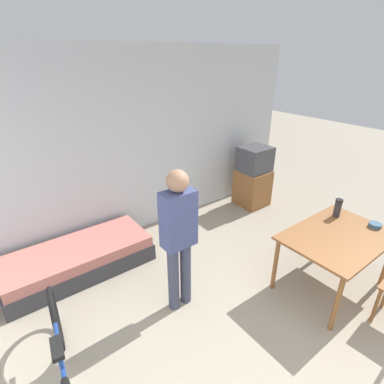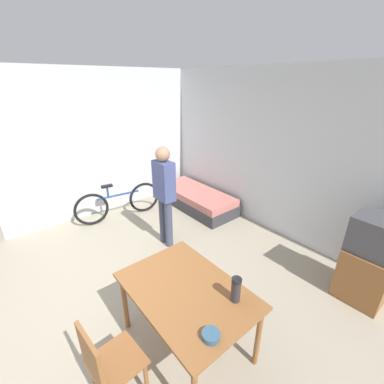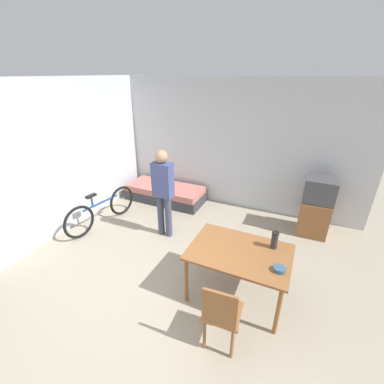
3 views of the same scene
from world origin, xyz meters
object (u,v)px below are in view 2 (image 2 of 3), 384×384
(wooden_chair, at_px, (107,364))
(bicycle, at_px, (119,203))
(mate_bowl, at_px, (211,335))
(dining_table, at_px, (186,295))
(person_standing, at_px, (164,191))
(thermos_flask, at_px, (236,288))
(tv, at_px, (370,261))
(daybed, at_px, (196,199))

(wooden_chair, distance_m, bicycle, 3.26)
(mate_bowl, bearing_deg, dining_table, 162.11)
(person_standing, distance_m, mate_bowl, 2.33)
(mate_bowl, bearing_deg, thermos_flask, 107.19)
(tv, xyz_separation_m, thermos_flask, (-0.50, -1.81, 0.32))
(bicycle, height_order, mate_bowl, mate_bowl)
(dining_table, height_order, mate_bowl, mate_bowl)
(tv, bearing_deg, dining_table, -112.79)
(dining_table, height_order, bicycle, dining_table)
(dining_table, height_order, wooden_chair, wooden_chair)
(tv, bearing_deg, bicycle, -159.12)
(tv, height_order, thermos_flask, tv)
(tv, height_order, dining_table, tv)
(person_standing, distance_m, thermos_flask, 2.06)
(thermos_flask, relative_size, mate_bowl, 1.71)
(person_standing, bearing_deg, thermos_flask, -16.74)
(tv, bearing_deg, wooden_chair, -106.11)
(daybed, bearing_deg, dining_table, -41.89)
(thermos_flask, bearing_deg, wooden_chair, -107.48)
(daybed, relative_size, wooden_chair, 2.03)
(tv, distance_m, thermos_flask, 1.91)
(daybed, relative_size, person_standing, 1.12)
(daybed, height_order, dining_table, dining_table)
(person_standing, relative_size, mate_bowl, 11.75)
(tv, height_order, wooden_chair, tv)
(daybed, height_order, thermos_flask, thermos_flask)
(bicycle, bearing_deg, tv, 20.88)
(dining_table, bearing_deg, person_standing, 152.27)
(person_standing, height_order, mate_bowl, person_standing)
(bicycle, relative_size, mate_bowl, 11.84)
(daybed, height_order, wooden_chair, wooden_chair)
(bicycle, height_order, person_standing, person_standing)
(tv, relative_size, wooden_chair, 1.23)
(daybed, height_order, person_standing, person_standing)
(wooden_chair, relative_size, person_standing, 0.55)
(dining_table, distance_m, bicycle, 2.97)
(dining_table, xyz_separation_m, bicycle, (-2.89, 0.63, -0.33))
(tv, relative_size, mate_bowl, 7.95)
(bicycle, distance_m, thermos_flask, 3.32)
(wooden_chair, height_order, bicycle, wooden_chair)
(daybed, height_order, bicycle, bicycle)
(wooden_chair, relative_size, bicycle, 0.55)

